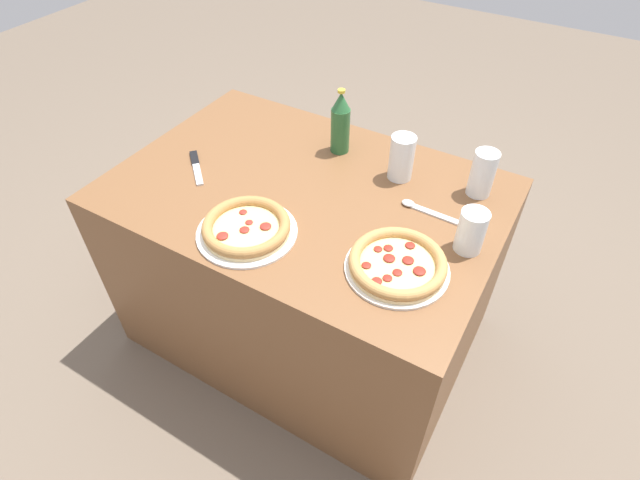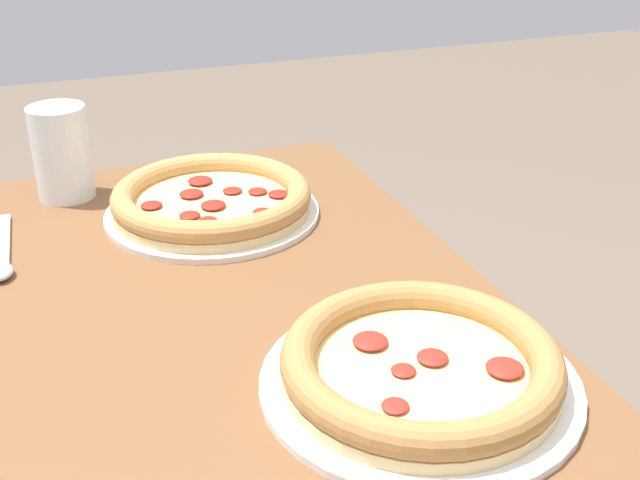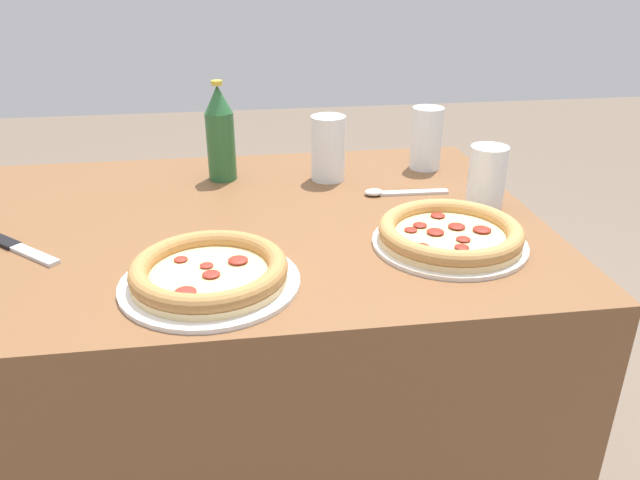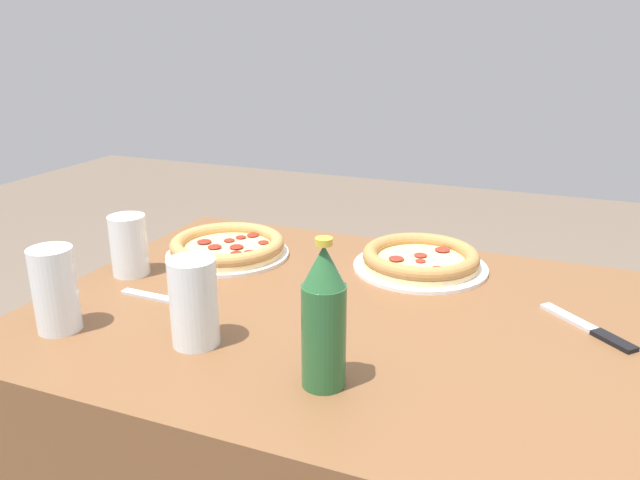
{
  "view_description": "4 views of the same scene",
  "coord_description": "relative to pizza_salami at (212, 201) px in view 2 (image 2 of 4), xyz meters",
  "views": [
    {
      "loc": [
        -0.68,
        1.06,
        1.71
      ],
      "look_at": [
        -0.2,
        0.25,
        0.8
      ],
      "focal_mm": 28.0,
      "sensor_mm": 36.0,
      "label": 1
    },
    {
      "loc": [
        0.56,
        -0.03,
        1.17
      ],
      "look_at": [
        -0.18,
        0.25,
        0.78
      ],
      "focal_mm": 45.0,
      "sensor_mm": 36.0,
      "label": 2
    },
    {
      "loc": [
        -0.01,
        1.15,
        1.22
      ],
      "look_at": [
        -0.15,
        0.24,
        0.79
      ],
      "focal_mm": 35.0,
      "sensor_mm": 36.0,
      "label": 3
    },
    {
      "loc": [
        0.31,
        -0.99,
        1.23
      ],
      "look_at": [
        -0.18,
        0.21,
        0.78
      ],
      "focal_mm": 35.0,
      "sensor_mm": 36.0,
      "label": 4
    }
  ],
  "objects": [
    {
      "name": "pizza_salami",
      "position": [
        0.0,
        0.0,
        0.0
      ],
      "size": [
        0.28,
        0.28,
        0.04
      ],
      "color": "silver",
      "rests_on": "table"
    },
    {
      "name": "pizza_margherita",
      "position": [
        0.43,
        0.09,
        -0.0
      ],
      "size": [
        0.29,
        0.29,
        0.05
      ],
      "color": "white",
      "rests_on": "table"
    },
    {
      "name": "glass_lemonade",
      "position": [
        -0.13,
        -0.17,
        0.04
      ],
      "size": [
        0.08,
        0.08,
        0.13
      ],
      "color": "white",
      "rests_on": "table"
    },
    {
      "name": "spoon",
      "position": [
        0.04,
        -0.26,
        -0.02
      ],
      "size": [
        0.19,
        0.03,
        0.01
      ],
      "color": "silver",
      "rests_on": "table"
    }
  ]
}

